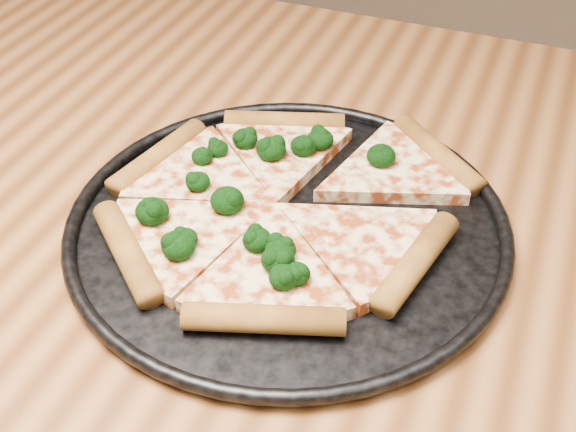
% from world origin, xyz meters
% --- Properties ---
extents(dining_table, '(1.20, 0.90, 0.75)m').
position_xyz_m(dining_table, '(0.00, 0.00, 0.66)').
color(dining_table, '#955B2E').
rests_on(dining_table, ground).
extents(pizza_pan, '(0.38, 0.38, 0.02)m').
position_xyz_m(pizza_pan, '(0.09, 0.01, 0.76)').
color(pizza_pan, black).
rests_on(pizza_pan, dining_table).
extents(pizza, '(0.32, 0.33, 0.02)m').
position_xyz_m(pizza, '(0.08, 0.02, 0.77)').
color(pizza, '#FFDB9C').
rests_on(pizza, pizza_pan).
extents(broccoli_florets, '(0.18, 0.21, 0.02)m').
position_xyz_m(broccoli_florets, '(0.06, 0.01, 0.78)').
color(broccoli_florets, black).
rests_on(broccoli_florets, pizza).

